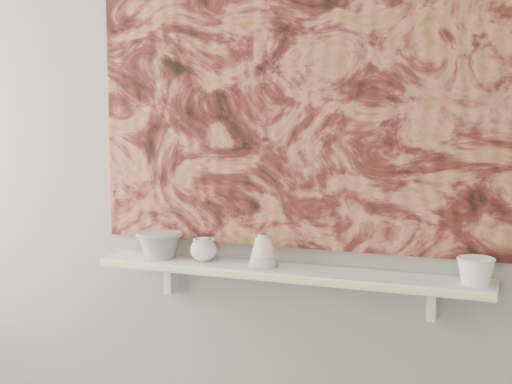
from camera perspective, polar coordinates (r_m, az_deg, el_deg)
The scene contains 11 objects.
wall_back at distance 2.53m, azimuth 3.23°, elevation 3.67°, with size 3.60×3.60×0.00m, color gray.
shelf at distance 2.50m, azimuth 2.50°, elevation -6.45°, with size 1.40×0.18×0.03m, color silver.
shelf_stripe at distance 2.41m, azimuth 1.80°, elevation -6.93°, with size 1.40×0.01×0.02m, color #F8EAA5.
bracket_left at distance 2.76m, azimuth -6.84°, elevation -6.81°, with size 0.03×0.06×0.12m, color silver.
bracket_right at distance 2.48m, azimuth 13.92°, elevation -8.56°, with size 0.03×0.06×0.12m, color silver.
painting at distance 2.51m, azimuth 3.16°, elevation 7.99°, with size 1.50×0.03×1.10m, color #5B231F.
house_motif at distance 2.41m, azimuth 13.26°, elevation 0.53°, with size 0.09×0.00×0.08m, color black.
bowl_grey at distance 2.68m, azimuth -7.71°, elevation -4.18°, with size 0.17×0.17×0.10m, color #959592, non-canonical shape.
cup_cream at distance 2.60m, azimuth -4.22°, elevation -4.60°, with size 0.10×0.10×0.09m, color beige, non-canonical shape.
bell_vessel at distance 2.51m, azimuth 0.59°, elevation -4.67°, with size 0.11×0.11×0.12m, color silver, non-canonical shape.
bowl_white at distance 2.37m, azimuth 17.17°, elevation -6.04°, with size 0.12×0.12×0.09m, color white, non-canonical shape.
Camera 1 is at (0.76, -0.81, 1.49)m, focal length 50.00 mm.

